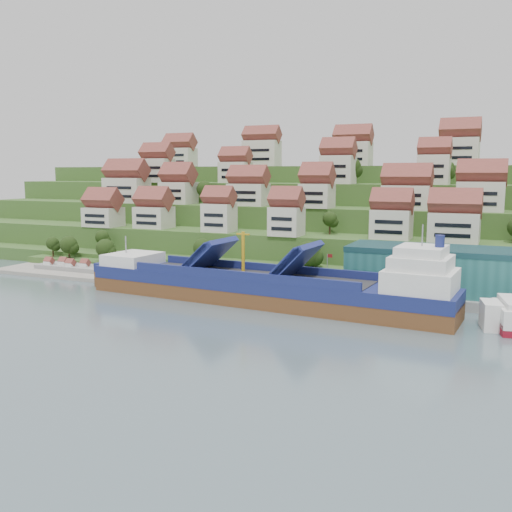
% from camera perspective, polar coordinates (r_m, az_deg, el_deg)
% --- Properties ---
extents(ground, '(300.00, 300.00, 0.00)m').
position_cam_1_polar(ground, '(130.93, -1.80, -4.33)').
color(ground, slate).
rests_on(ground, ground).
extents(quay, '(180.00, 14.00, 2.20)m').
position_cam_1_polar(quay, '(137.53, 8.49, -3.33)').
color(quay, gray).
rests_on(quay, ground).
extents(pebble_beach, '(45.00, 20.00, 1.00)m').
position_cam_1_polar(pebble_beach, '(172.80, -17.57, -1.44)').
color(pebble_beach, gray).
rests_on(pebble_beach, ground).
extents(hillside, '(260.00, 128.00, 31.00)m').
position_cam_1_polar(hillside, '(226.17, 9.74, 3.66)').
color(hillside, '#2D4C1E').
rests_on(hillside, ground).
extents(hillside_village, '(154.29, 63.40, 29.76)m').
position_cam_1_polar(hillside_village, '(184.96, 6.42, 7.07)').
color(hillside_village, beige).
rests_on(hillside_village, ground).
extents(hillside_trees, '(140.48, 62.00, 30.85)m').
position_cam_1_polar(hillside_trees, '(172.23, 2.26, 4.31)').
color(hillside_trees, '#223913').
rests_on(hillside_trees, ground).
extents(warehouse, '(60.00, 15.00, 10.00)m').
position_cam_1_polar(warehouse, '(133.67, 22.11, -1.54)').
color(warehouse, '#276C6A').
rests_on(warehouse, quay).
extents(flagpole, '(1.28, 0.16, 8.00)m').
position_cam_1_polar(flagpole, '(132.27, 7.17, -1.22)').
color(flagpole, gray).
rests_on(flagpole, quay).
extents(beach_huts, '(14.40, 3.70, 2.20)m').
position_cam_1_polar(beach_huts, '(172.96, -18.37, -0.93)').
color(beach_huts, white).
rests_on(beach_huts, pebble_beach).
extents(cargo_ship, '(85.22, 18.48, 18.84)m').
position_cam_1_polar(cargo_ship, '(125.31, 1.40, -3.25)').
color(cargo_ship, brown).
rests_on(cargo_ship, ground).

